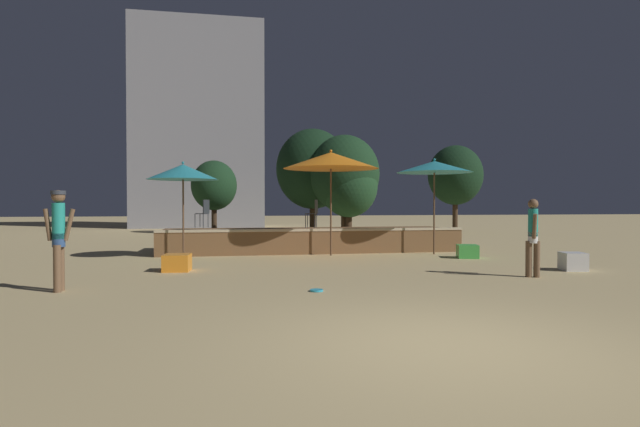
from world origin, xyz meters
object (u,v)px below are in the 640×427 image
object	(u,v)px
patio_umbrella_1	(183,172)
frisbee_disc	(316,290)
patio_umbrella_0	(331,161)
background_tree_3	(214,186)
bistro_chair_0	(204,211)
bistro_chair_1	(314,211)
cube_seat_1	(573,261)
background_tree_4	(455,175)
cube_seat_2	(177,263)
background_tree_1	(344,174)
background_tree_2	(349,186)
patio_umbrella_2	(434,167)
person_0	(533,235)
cube_seat_0	(467,251)
background_tree_0	(313,169)
person_1	(59,233)

from	to	relation	value
patio_umbrella_1	frisbee_disc	xyz separation A→B (m)	(2.82, -6.02, -2.45)
patio_umbrella_0	background_tree_3	world-z (taller)	background_tree_3
bistro_chair_0	bistro_chair_1	world-z (taller)	same
cube_seat_1	frisbee_disc	world-z (taller)	cube_seat_1
background_tree_4	cube_seat_2	bearing A→B (deg)	-134.74
bistro_chair_0	background_tree_4	world-z (taller)	background_tree_4
background_tree_1	background_tree_3	bearing A→B (deg)	134.25
patio_umbrella_1	background_tree_2	bearing A→B (deg)	43.44
patio_umbrella_2	background_tree_3	size ratio (longest dim) A/B	0.77
patio_umbrella_1	patio_umbrella_2	bearing A→B (deg)	-1.53
background_tree_2	background_tree_3	bearing A→B (deg)	133.61
cube_seat_2	background_tree_2	distance (m)	10.99
cube_seat_1	background_tree_3	distance (m)	18.77
patio_umbrella_0	cube_seat_2	distance (m)	5.71
person_0	background_tree_4	distance (m)	16.99
bistro_chair_0	cube_seat_0	bearing A→B (deg)	95.38
patio_umbrella_0	cube_seat_0	size ratio (longest dim) A/B	4.52
cube_seat_1	person_0	bearing A→B (deg)	-153.08
person_0	background_tree_3	xyz separation A→B (m)	(-7.14, 17.26, 1.63)
patio_umbrella_2	cube_seat_0	xyz separation A→B (m)	(0.51, -1.20, -2.51)
bistro_chair_1	frisbee_disc	world-z (taller)	bistro_chair_1
patio_umbrella_0	patio_umbrella_1	xyz separation A→B (m)	(-4.32, 0.02, -0.40)
patio_umbrella_2	background_tree_0	bearing A→B (deg)	107.57
bistro_chair_1	frisbee_disc	bearing A→B (deg)	11.62
patio_umbrella_0	cube_seat_1	xyz separation A→B (m)	(4.91, -4.33, -2.66)
background_tree_4	patio_umbrella_0	bearing A→B (deg)	-130.47
background_tree_3	background_tree_2	bearing A→B (deg)	-46.39
bistro_chair_0	background_tree_3	xyz separation A→B (m)	(0.02, 10.38, 1.18)
bistro_chair_0	person_1	bearing A→B (deg)	10.38
person_0	bistro_chair_0	world-z (taller)	bistro_chair_0
cube_seat_1	bistro_chair_1	xyz separation A→B (m)	(-5.26, 5.33, 1.13)
person_1	frisbee_disc	bearing A→B (deg)	-99.27
background_tree_4	patio_umbrella_2	bearing A→B (deg)	-118.45
person_0	frisbee_disc	world-z (taller)	person_0
bistro_chair_1	background_tree_3	xyz separation A→B (m)	(-3.45, 11.13, 1.18)
person_1	patio_umbrella_2	bearing A→B (deg)	-60.65
background_tree_2	frisbee_disc	bearing A→B (deg)	-106.28
cube_seat_2	background_tree_4	distance (m)	19.17
patio_umbrella_2	background_tree_3	world-z (taller)	background_tree_3
person_1	frisbee_disc	distance (m)	4.70
background_tree_1	person_0	bearing A→B (deg)	-82.76
patio_umbrella_0	background_tree_0	world-z (taller)	background_tree_0
patio_umbrella_0	bistro_chair_0	bearing A→B (deg)	155.32
patio_umbrella_2	bistro_chair_1	distance (m)	4.01
cube_seat_2	bistro_chair_1	size ratio (longest dim) A/B	0.71
cube_seat_1	bistro_chair_1	distance (m)	7.57
patio_umbrella_1	background_tree_3	distance (m)	12.12
patio_umbrella_0	bistro_chair_0	distance (m)	4.47
frisbee_disc	background_tree_1	distance (m)	13.06
cube_seat_1	cube_seat_0	bearing A→B (deg)	111.56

